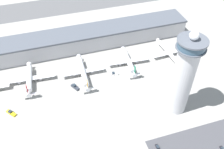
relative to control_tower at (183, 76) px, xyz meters
The scene contains 13 objects.
ground_plane 63.77m from the control_tower, 156.30° to the left, with size 1000.00×1000.00×0.00m, color gray.
terminal_building 107.67m from the control_tower, 118.73° to the left, with size 205.43×25.00×17.20m.
runway_strip 189.01m from the control_tower, 105.74° to the left, with size 308.15×44.00×0.01m, color #515154.
control_tower is the anchor object (origin of this frame).
airplane_gate_bravo 118.55m from the control_tower, 149.79° to the left, with size 39.89×37.50×13.84m.
airplane_gate_charlie 82.48m from the control_tower, 136.94° to the left, with size 35.51×42.46×13.45m.
airplane_gate_delta 63.69m from the control_tower, 106.58° to the left, with size 36.06×37.70×13.34m.
airplane_gate_echo 65.22m from the control_tower, 67.94° to the left, with size 30.65×44.06×11.82m.
service_truck_catering 122.51m from the control_tower, 165.54° to the left, with size 7.25×7.95×2.41m.
service_truck_fuel 83.78m from the control_tower, 148.09° to the left, with size 6.17×8.19×3.05m.
service_truck_baggage 64.52m from the control_tower, 124.63° to the left, with size 7.27×3.68×2.60m.
car_black_suv 52.27m from the control_tower, 72.72° to the right, with size 2.02×4.58×1.35m.
car_green_van 48.63m from the control_tower, 134.94° to the right, with size 1.87×4.19×1.36m.
Camera 1 is at (-28.33, -120.01, 142.64)m, focal length 40.00 mm.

